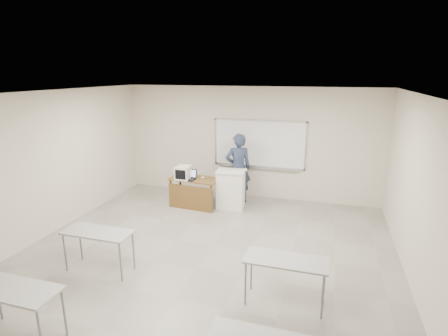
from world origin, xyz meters
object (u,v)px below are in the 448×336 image
(whiteboard, at_px, (259,144))
(instructor_desk, at_px, (193,188))
(podium, at_px, (231,189))
(crt_monitor, at_px, (184,173))
(mouse, at_px, (203,178))
(presenter, at_px, (238,168))
(keyboard, at_px, (237,170))
(laptop, at_px, (189,177))

(whiteboard, relative_size, instructor_desk, 1.99)
(podium, bearing_deg, whiteboard, 58.94)
(crt_monitor, bearing_deg, whiteboard, 37.72)
(instructor_desk, distance_m, crt_monitor, 0.47)
(whiteboard, xyz_separation_m, podium, (-0.50, -1.03, -0.98))
(mouse, height_order, presenter, presenter)
(whiteboard, relative_size, podium, 2.51)
(mouse, bearing_deg, keyboard, -8.92)
(keyboard, bearing_deg, laptop, 178.54)
(whiteboard, distance_m, crt_monitor, 2.18)
(whiteboard, distance_m, keyboard, 1.12)
(mouse, bearing_deg, instructor_desk, -161.26)
(presenter, bearing_deg, crt_monitor, 7.04)
(podium, relative_size, laptop, 3.03)
(laptop, xyz_separation_m, mouse, (0.30, 0.17, -0.04))
(keyboard, bearing_deg, instructor_desk, 179.16)
(laptop, bearing_deg, presenter, 39.13)
(crt_monitor, distance_m, keyboard, 1.36)
(instructor_desk, distance_m, presenter, 1.29)
(whiteboard, height_order, podium, whiteboard)
(laptop, height_order, mouse, laptop)
(mouse, xyz_separation_m, presenter, (0.77, 0.59, 0.15))
(podium, xyz_separation_m, presenter, (0.06, 0.51, 0.42))
(instructor_desk, bearing_deg, podium, 19.52)
(whiteboard, bearing_deg, keyboard, -110.28)
(instructor_desk, height_order, laptop, laptop)
(laptop, bearing_deg, crt_monitor, -176.40)
(crt_monitor, bearing_deg, laptop, 0.04)
(instructor_desk, relative_size, podium, 1.26)
(instructor_desk, height_order, crt_monitor, crt_monitor)
(crt_monitor, xyz_separation_m, keyboard, (1.31, 0.34, 0.09))
(mouse, height_order, keyboard, keyboard)
(laptop, bearing_deg, mouse, 33.82)
(presenter, bearing_deg, whiteboard, -155.44)
(mouse, relative_size, keyboard, 0.22)
(instructor_desk, xyz_separation_m, mouse, (0.20, 0.16, 0.26))
(presenter, bearing_deg, mouse, 12.41)
(instructor_desk, xyz_separation_m, keyboard, (1.06, 0.32, 0.49))
(crt_monitor, bearing_deg, keyboard, 14.45)
(podium, bearing_deg, instructor_desk, -170.32)
(laptop, height_order, keyboard, keyboard)
(crt_monitor, height_order, mouse, crt_monitor)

